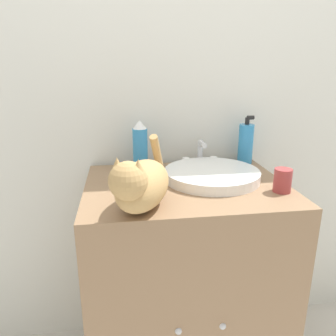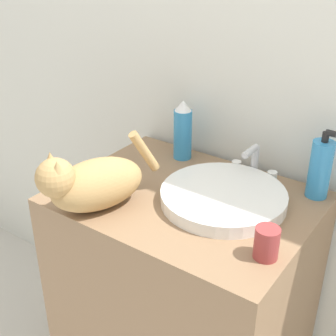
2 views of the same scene
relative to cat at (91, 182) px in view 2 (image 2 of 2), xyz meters
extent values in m
cube|color=silver|center=(0.18, 0.55, 0.25)|extent=(6.00, 0.05, 2.50)
cube|color=#8C6B4C|center=(0.18, 0.21, -0.54)|extent=(0.76, 0.58, 0.91)
cylinder|color=white|center=(0.29, 0.25, -0.07)|extent=(0.37, 0.37, 0.04)
cylinder|color=silver|center=(0.29, 0.45, -0.03)|extent=(0.02, 0.02, 0.11)
cylinder|color=silver|center=(0.29, 0.41, 0.02)|extent=(0.02, 0.08, 0.02)
cylinder|color=white|center=(0.23, 0.45, -0.07)|extent=(0.03, 0.03, 0.03)
cylinder|color=white|center=(0.36, 0.45, -0.07)|extent=(0.03, 0.03, 0.03)
ellipsoid|color=tan|center=(0.01, 0.02, -0.01)|extent=(0.25, 0.31, 0.15)
sphere|color=tan|center=(-0.04, -0.09, 0.04)|extent=(0.14, 0.14, 0.11)
cone|color=tan|center=(-0.07, -0.08, 0.09)|extent=(0.05, 0.05, 0.04)
cone|color=tan|center=(-0.01, -0.10, 0.09)|extent=(0.05, 0.05, 0.04)
cylinder|color=tan|center=(0.07, 0.16, 0.05)|extent=(0.06, 0.10, 0.14)
cylinder|color=#338CCC|center=(0.50, 0.45, 0.00)|extent=(0.07, 0.07, 0.18)
cylinder|color=black|center=(0.50, 0.45, 0.11)|extent=(0.02, 0.02, 0.03)
cylinder|color=black|center=(0.52, 0.45, 0.12)|extent=(0.03, 0.02, 0.02)
cylinder|color=#338CCC|center=(0.03, 0.43, 0.00)|extent=(0.06, 0.06, 0.18)
cone|color=white|center=(0.03, 0.43, 0.11)|extent=(0.06, 0.06, 0.04)
cylinder|color=#9E3838|center=(0.50, 0.08, -0.04)|extent=(0.06, 0.06, 0.08)
camera|label=1|loc=(-0.05, -0.94, 0.34)|focal=35.00mm
camera|label=2|loc=(0.84, -0.81, 0.65)|focal=50.00mm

